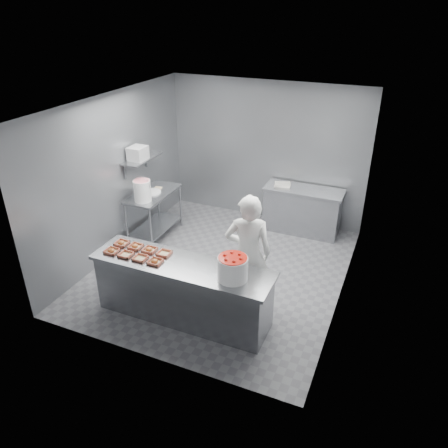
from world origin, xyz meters
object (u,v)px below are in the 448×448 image
(prep_table, at_px, (154,208))
(tray_2, at_px, (140,258))
(tray_1, at_px, (126,254))
(tray_7, at_px, (164,253))
(tray_4, at_px, (122,243))
(tray_5, at_px, (135,246))
(appliance, at_px, (138,153))
(back_counter, at_px, (302,210))
(tray_0, at_px, (112,251))
(service_counter, at_px, (183,290))
(tray_3, at_px, (155,261))
(tray_6, at_px, (149,250))
(strawberry_tub, at_px, (233,267))
(glaze_bucket, at_px, (142,190))
(worker, at_px, (248,254))

(prep_table, distance_m, tray_2, 2.35)
(tray_1, xyz_separation_m, tray_7, (0.48, 0.24, 0.00))
(tray_4, bearing_deg, tray_1, -44.93)
(tray_5, bearing_deg, appliance, 120.23)
(back_counter, relative_size, appliance, 4.73)
(tray_0, height_order, tray_1, tray_0)
(prep_table, bearing_deg, service_counter, -49.76)
(service_counter, height_order, tray_3, tray_3)
(back_counter, bearing_deg, tray_2, -113.73)
(prep_table, bearing_deg, tray_2, -62.71)
(tray_3, height_order, appliance, appliance)
(tray_5, bearing_deg, tray_6, 0.00)
(service_counter, relative_size, tray_3, 13.88)
(back_counter, height_order, strawberry_tub, strawberry_tub)
(glaze_bucket, height_order, appliance, appliance)
(tray_2, relative_size, tray_7, 1.00)
(worker, bearing_deg, strawberry_tub, 74.76)
(appliance, bearing_deg, prep_table, 36.67)
(tray_4, bearing_deg, tray_6, 0.00)
(back_counter, height_order, glaze_bucket, glaze_bucket)
(tray_6, distance_m, worker, 1.42)
(tray_2, relative_size, appliance, 0.59)
(back_counter, xyz_separation_m, tray_5, (-1.72, -3.13, 0.47))
(glaze_bucket, bearing_deg, tray_0, -71.79)
(back_counter, height_order, worker, worker)
(tray_5, height_order, tray_7, tray_5)
(service_counter, xyz_separation_m, tray_4, (-1.06, 0.12, 0.47))
(tray_0, xyz_separation_m, glaze_bucket, (-0.56, 1.70, 0.18))
(tray_4, xyz_separation_m, tray_6, (0.48, 0.00, 0.00))
(strawberry_tub, bearing_deg, appliance, 144.10)
(tray_0, height_order, tray_5, same)
(service_counter, relative_size, tray_1, 13.88)
(prep_table, distance_m, tray_1, 2.25)
(tray_3, distance_m, strawberry_tub, 1.13)
(tray_1, distance_m, tray_7, 0.54)
(service_counter, distance_m, appliance, 2.86)
(tray_2, relative_size, tray_5, 1.00)
(prep_table, height_order, tray_2, tray_2)
(service_counter, distance_m, tray_1, 0.95)
(strawberry_tub, bearing_deg, tray_5, 173.86)
(back_counter, relative_size, tray_3, 8.01)
(tray_6, bearing_deg, tray_4, 180.00)
(tray_4, bearing_deg, tray_3, -18.61)
(tray_2, xyz_separation_m, glaze_bucket, (-1.04, 1.70, 0.18))
(tray_3, height_order, tray_5, same)
(tray_4, bearing_deg, worker, 14.80)
(prep_table, xyz_separation_m, tray_4, (0.59, -1.83, 0.33))
(tray_0, relative_size, tray_5, 1.00)
(tray_3, xyz_separation_m, glaze_bucket, (-1.28, 1.70, 0.18))
(tray_3, height_order, glaze_bucket, glaze_bucket)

